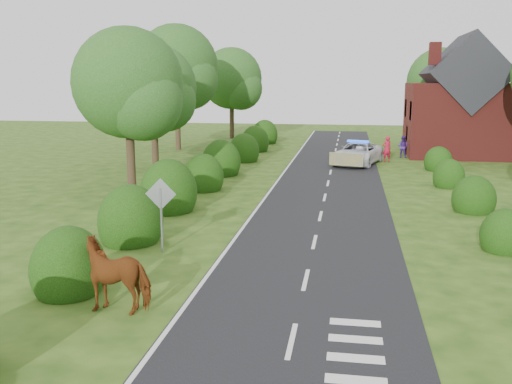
% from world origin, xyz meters
% --- Properties ---
extents(ground, '(120.00, 120.00, 0.00)m').
position_xyz_m(ground, '(0.00, 0.00, 0.00)').
color(ground, '#244511').
extents(road, '(6.00, 70.00, 0.02)m').
position_xyz_m(road, '(0.00, 15.00, 0.01)').
color(road, black).
rests_on(road, ground).
extents(road_markings, '(4.96, 70.00, 0.01)m').
position_xyz_m(road_markings, '(-1.60, 12.93, 0.03)').
color(road_markings, white).
rests_on(road_markings, road).
extents(hedgerow_left, '(2.75, 50.41, 3.00)m').
position_xyz_m(hedgerow_left, '(-6.51, 11.69, 0.75)').
color(hedgerow_left, black).
rests_on(hedgerow_left, ground).
extents(hedgerow_right, '(2.10, 45.78, 2.10)m').
position_xyz_m(hedgerow_right, '(6.60, 11.21, 0.55)').
color(hedgerow_right, black).
rests_on(hedgerow_right, ground).
extents(tree_left_a, '(5.74, 5.60, 8.38)m').
position_xyz_m(tree_left_a, '(-9.75, 11.86, 5.34)').
color(tree_left_a, '#332316').
rests_on(tree_left_a, ground).
extents(tree_left_b, '(5.74, 5.60, 8.07)m').
position_xyz_m(tree_left_b, '(-11.25, 19.86, 5.04)').
color(tree_left_b, '#332316').
rests_on(tree_left_b, ground).
extents(tree_left_c, '(6.97, 6.80, 10.22)m').
position_xyz_m(tree_left_c, '(-12.70, 29.83, 6.53)').
color(tree_left_c, '#332316').
rests_on(tree_left_c, ground).
extents(tree_left_d, '(6.15, 6.00, 8.89)m').
position_xyz_m(tree_left_d, '(-10.23, 39.85, 5.64)').
color(tree_left_d, '#332316').
rests_on(tree_left_d, ground).
extents(tree_right_c, '(6.15, 6.00, 8.58)m').
position_xyz_m(tree_right_c, '(9.27, 37.85, 5.34)').
color(tree_right_c, '#332316').
rests_on(tree_right_c, ground).
extents(road_sign, '(1.06, 0.08, 2.53)m').
position_xyz_m(road_sign, '(-5.00, 2.00, 1.65)').
color(road_sign, gray).
rests_on(road_sign, ground).
extents(house, '(8.00, 7.40, 9.17)m').
position_xyz_m(house, '(9.49, 30.00, 3.79)').
color(house, maroon).
rests_on(house, ground).
extents(cow, '(2.22, 1.23, 1.55)m').
position_xyz_m(cow, '(-4.53, -2.76, 0.77)').
color(cow, '#632A0C').
rests_on(cow, ground).
extents(police_van, '(3.91, 5.96, 1.67)m').
position_xyz_m(police_van, '(1.70, 23.84, 0.76)').
color(police_van, silver).
rests_on(police_van, ground).
extents(pedestrian_red, '(0.79, 0.68, 1.82)m').
position_xyz_m(pedestrian_red, '(3.75, 25.53, 0.91)').
color(pedestrian_red, '#AC142F').
rests_on(pedestrian_red, ground).
extents(pedestrian_purple, '(0.97, 0.87, 1.66)m').
position_xyz_m(pedestrian_purple, '(5.06, 27.88, 0.83)').
color(pedestrian_purple, '#44247E').
rests_on(pedestrian_purple, ground).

